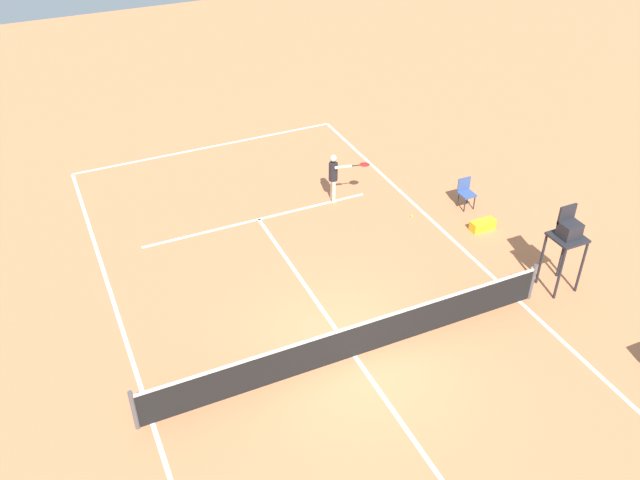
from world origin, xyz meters
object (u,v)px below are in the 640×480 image
(equipment_bag, at_px, (483,225))
(umpire_chair, at_px, (567,236))
(player_serving, at_px, (335,174))
(courtside_chair_mid, at_px, (466,192))
(tennis_ball, at_px, (412,216))

(equipment_bag, bearing_deg, umpire_chair, 92.66)
(player_serving, relative_size, equipment_bag, 2.12)
(courtside_chair_mid, xyz_separation_m, equipment_bag, (0.24, 1.29, -0.38))
(umpire_chair, bearing_deg, tennis_ball, -69.38)
(tennis_ball, relative_size, equipment_bag, 0.09)
(umpire_chair, bearing_deg, equipment_bag, -87.34)
(umpire_chair, height_order, equipment_bag, umpire_chair)
(player_serving, height_order, umpire_chair, umpire_chair)
(courtside_chair_mid, bearing_deg, umpire_chair, 88.67)
(player_serving, height_order, equipment_bag, player_serving)
(player_serving, height_order, tennis_ball, player_serving)
(umpire_chair, distance_m, equipment_bag, 3.37)
(player_serving, xyz_separation_m, equipment_bag, (-3.28, 3.30, -0.80))
(player_serving, distance_m, courtside_chair_mid, 4.07)
(player_serving, bearing_deg, umpire_chair, 40.01)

